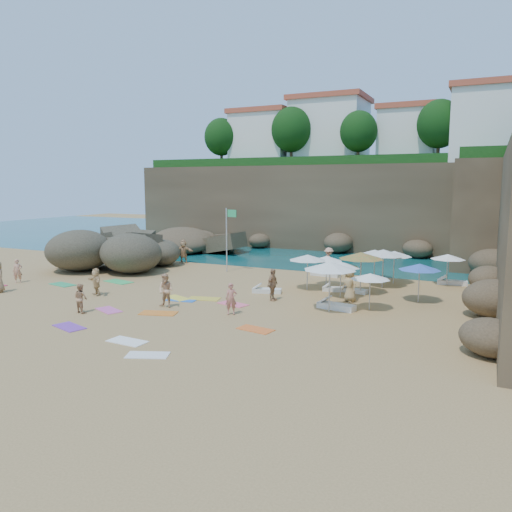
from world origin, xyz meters
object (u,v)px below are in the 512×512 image
at_px(parasol_1, 394,254).
at_px(person_stand_5, 183,251).
at_px(person_stand_2, 329,261).
at_px(person_stand_3, 273,285).
at_px(parasol_0, 375,252).
at_px(person_stand_0, 18,271).
at_px(flag_pole, 228,231).
at_px(person_stand_1, 81,298).
at_px(rock_outcrop, 124,269).
at_px(lounger_0, 326,274).
at_px(person_stand_4, 350,285).
at_px(parasol_2, 308,258).

bearing_deg(parasol_1, person_stand_5, 175.50).
height_order(person_stand_2, person_stand_3, person_stand_2).
bearing_deg(parasol_0, person_stand_0, -151.96).
bearing_deg(person_stand_5, flag_pole, -33.47).
xyz_separation_m(person_stand_1, person_stand_3, (7.45, 6.35, 0.15)).
height_order(rock_outcrop, flag_pole, flag_pole).
relative_size(parasol_0, parasol_1, 0.96).
height_order(lounger_0, person_stand_0, person_stand_0).
height_order(rock_outcrop, person_stand_4, person_stand_4).
distance_m(flag_pole, parasol_1, 11.55).
height_order(rock_outcrop, parasol_2, parasol_2).
xyz_separation_m(parasol_1, person_stand_1, (-12.52, -13.91, -1.18)).
relative_size(parasol_0, person_stand_4, 1.14).
relative_size(flag_pole, person_stand_1, 3.16).
bearing_deg(person_stand_4, person_stand_0, -138.30).
height_order(flag_pole, person_stand_4, flag_pole).
relative_size(flag_pole, person_stand_3, 2.62).
bearing_deg(person_stand_0, parasol_1, -24.41).
distance_m(person_stand_0, person_stand_5, 12.37).
bearing_deg(person_stand_4, rock_outcrop, -159.24).
height_order(parasol_1, person_stand_1, parasol_1).
xyz_separation_m(parasol_0, person_stand_1, (-11.12, -14.76, -1.09)).
bearing_deg(person_stand_0, person_stand_4, -38.21).
bearing_deg(person_stand_1, parasol_0, -117.06).
bearing_deg(person_stand_4, person_stand_2, 145.44).
bearing_deg(flag_pole, person_stand_0, -137.69).
height_order(parasol_1, person_stand_4, parasol_1).
height_order(parasol_2, person_stand_2, parasol_2).
distance_m(parasol_1, lounger_0, 5.00).
relative_size(flag_pole, person_stand_0, 3.01).
bearing_deg(person_stand_4, flag_pole, -176.84).
height_order(parasol_0, parasol_1, parasol_1).
bearing_deg(lounger_0, person_stand_5, -175.70).
xyz_separation_m(parasol_0, person_stand_2, (-3.35, 0.78, -0.89)).
relative_size(rock_outcrop, parasol_1, 3.49).
bearing_deg(person_stand_5, parasol_1, -16.96).
xyz_separation_m(parasol_1, person_stand_4, (-1.24, -6.04, -0.98)).
xyz_separation_m(rock_outcrop, person_stand_1, (6.59, -11.05, 0.72)).
bearing_deg(rock_outcrop, person_stand_2, 17.36).
distance_m(parasol_0, person_stand_1, 18.51).
relative_size(person_stand_0, person_stand_1, 1.05).
distance_m(parasol_0, person_stand_5, 15.26).
height_order(person_stand_4, person_stand_5, person_stand_5).
distance_m(rock_outcrop, person_stand_2, 15.08).
xyz_separation_m(rock_outcrop, person_stand_5, (2.48, 4.17, 0.94)).
xyz_separation_m(parasol_2, person_stand_3, (-0.75, -3.46, -1.06)).
bearing_deg(person_stand_2, lounger_0, 137.51).
distance_m(rock_outcrop, flag_pole, 8.46).
bearing_deg(lounger_0, person_stand_1, -110.90).
distance_m(person_stand_3, person_stand_4, 4.12).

